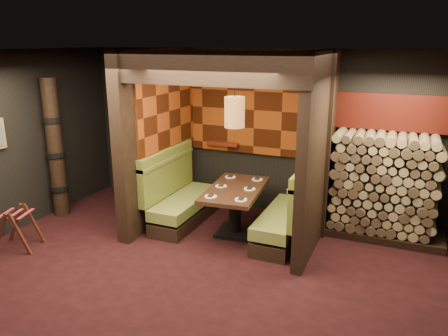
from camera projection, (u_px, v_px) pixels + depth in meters
floor at (185, 279)px, 5.66m from camera, size 6.50×5.50×0.02m
ceiling at (178, 51)px, 4.85m from camera, size 6.50×5.50×0.02m
wall_back at (256, 132)px, 7.69m from camera, size 6.50×0.02×2.85m
partition_left at (157, 138)px, 7.22m from camera, size 0.20×2.20×2.85m
partition_right at (318, 152)px, 6.27m from camera, size 0.15×2.10×2.85m
header_beam at (204, 68)px, 5.55m from camera, size 2.85×0.18×0.44m
tapa_back_panel at (255, 110)px, 7.55m from camera, size 2.40×0.06×1.55m
tapa_side_panel at (168, 111)px, 7.21m from camera, size 0.04×1.85×1.45m
lacquer_shelf at (223, 144)px, 7.89m from camera, size 0.60×0.12×0.07m
booth_bench_left at (180, 199)px, 7.36m from camera, size 0.68×1.60×1.14m
booth_bench_right at (289, 216)px, 6.65m from camera, size 0.68×1.60×1.14m
dining_table at (235, 202)px, 6.84m from camera, size 0.93×1.53×0.77m
place_settings at (235, 187)px, 6.77m from camera, size 0.74×1.22×0.03m
pendant_lamp at (235, 112)px, 6.40m from camera, size 0.30×0.30×1.11m
luggage_rack at (17, 227)px, 6.43m from camera, size 0.71×0.59×0.67m
totem_column at (55, 149)px, 7.44m from camera, size 0.31×0.31×2.40m
firewood_stack at (389, 188)px, 6.64m from camera, size 1.73×0.70×1.64m
mosaic_header at (398, 113)px, 6.62m from camera, size 1.83×0.10×0.56m
bay_front_post at (328, 149)px, 6.46m from camera, size 0.08×0.08×2.85m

